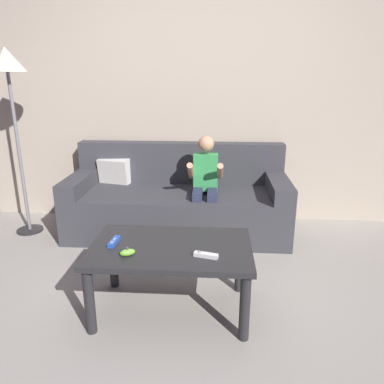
% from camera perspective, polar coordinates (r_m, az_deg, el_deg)
% --- Properties ---
extents(ground_plane, '(8.79, 8.79, 0.00)m').
position_cam_1_polar(ground_plane, '(2.36, -1.07, -19.95)').
color(ground_plane, '#9E998E').
extents(wall_back, '(4.39, 0.05, 2.50)m').
position_cam_1_polar(wall_back, '(3.71, 1.29, 14.67)').
color(wall_back, '#B2A38E').
rests_on(wall_back, ground).
extents(couch, '(2.01, 0.80, 0.81)m').
position_cam_1_polar(couch, '(3.52, -2.20, -1.57)').
color(couch, '#38383D').
rests_on(couch, ground).
extents(person_seated_on_couch, '(0.31, 0.38, 0.93)m').
position_cam_1_polar(person_seated_on_couch, '(3.26, 2.06, 1.50)').
color(person_seated_on_couch, '#282D47').
rests_on(person_seated_on_couch, ground).
extents(coffee_table, '(0.98, 0.60, 0.45)m').
position_cam_1_polar(coffee_table, '(2.30, -3.27, -9.74)').
color(coffee_table, '#232326').
rests_on(coffee_table, ground).
extents(game_remote_white_near_edge, '(0.14, 0.07, 0.03)m').
position_cam_1_polar(game_remote_white_near_edge, '(2.13, 2.15, -9.67)').
color(game_remote_white_near_edge, white).
rests_on(game_remote_white_near_edge, coffee_table).
extents(nunchuk_lime, '(0.10, 0.08, 0.05)m').
position_cam_1_polar(nunchuk_lime, '(2.18, -9.88, -9.13)').
color(nunchuk_lime, '#72C638').
rests_on(nunchuk_lime, coffee_table).
extents(game_remote_blue_far_corner, '(0.05, 0.14, 0.03)m').
position_cam_1_polar(game_remote_blue_far_corner, '(2.34, -11.90, -7.46)').
color(game_remote_blue_far_corner, blue).
rests_on(game_remote_blue_far_corner, coffee_table).
extents(floor_lamp, '(0.32, 0.32, 1.66)m').
position_cam_1_polar(floor_lamp, '(3.65, -26.43, 15.83)').
color(floor_lamp, black).
rests_on(floor_lamp, ground).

